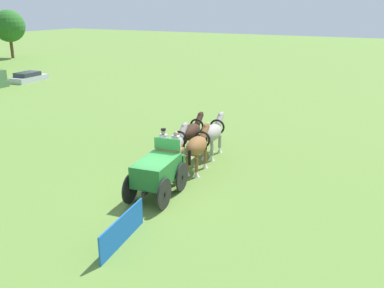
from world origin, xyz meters
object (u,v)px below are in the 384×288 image
(show_wagon, at_px, (158,170))
(draft_horse_rear_off, at_px, (197,146))
(draft_horse_rear_near, at_px, (175,145))
(parked_vehicle_f, at_px, (29,77))
(draft_horse_lead_near, at_px, (192,132))
(draft_horse_lead_off, at_px, (213,133))

(show_wagon, distance_m, draft_horse_rear_off, 3.50)
(draft_horse_rear_near, distance_m, parked_vehicle_f, 32.52)
(draft_horse_rear_near, xyz_separation_m, parked_vehicle_f, (15.25, 28.71, -0.80))
(draft_horse_rear_off, height_order, parked_vehicle_f, draft_horse_rear_off)
(show_wagon, height_order, parked_vehicle_f, show_wagon)
(parked_vehicle_f, bearing_deg, show_wagon, -121.92)
(draft_horse_rear_off, xyz_separation_m, parked_vehicle_f, (15.09, 30.00, -0.90))
(parked_vehicle_f, bearing_deg, draft_horse_rear_near, -117.97)
(show_wagon, relative_size, draft_horse_lead_near, 1.74)
(draft_horse_rear_near, bearing_deg, show_wagon, -161.56)
(draft_horse_lead_near, height_order, draft_horse_lead_off, draft_horse_lead_off)
(draft_horse_rear_near, xyz_separation_m, draft_horse_rear_off, (0.16, -1.29, 0.10))
(show_wagon, xyz_separation_m, draft_horse_lead_off, (6.07, 0.17, 0.11))
(draft_horse_lead_near, xyz_separation_m, draft_horse_lead_off, (0.17, -1.29, 0.07))
(parked_vehicle_f, bearing_deg, draft_horse_lead_near, -114.08)
(show_wagon, distance_m, draft_horse_rear_near, 3.51)
(draft_horse_lead_near, height_order, parked_vehicle_f, draft_horse_lead_near)
(draft_horse_lead_off, height_order, parked_vehicle_f, draft_horse_lead_off)
(show_wagon, relative_size, draft_horse_rear_near, 1.87)
(draft_horse_lead_near, relative_size, parked_vehicle_f, 0.72)
(draft_horse_rear_near, xyz_separation_m, draft_horse_lead_near, (2.57, 0.35, 0.01))
(draft_horse_rear_off, relative_size, draft_horse_lead_off, 0.94)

